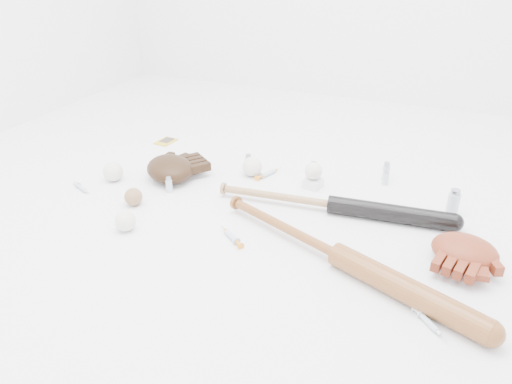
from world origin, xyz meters
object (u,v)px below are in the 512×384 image
at_px(bat_dark, 331,204).
at_px(bat_wood, 338,255).
at_px(glove_dark, 170,168).
at_px(pedestal, 313,183).

xyz_separation_m(bat_dark, bat_wood, (0.10, -0.30, 0.00)).
bearing_deg(bat_dark, glove_dark, 173.69).
bearing_deg(glove_dark, bat_dark, 35.91).
distance_m(bat_wood, pedestal, 0.52).
distance_m(bat_wood, glove_dark, 0.84).
relative_size(bat_dark, bat_wood, 0.90).
height_order(bat_dark, bat_wood, bat_wood).
height_order(glove_dark, pedestal, glove_dark).
height_order(bat_wood, pedestal, bat_wood).
bearing_deg(bat_wood, bat_dark, 131.73).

